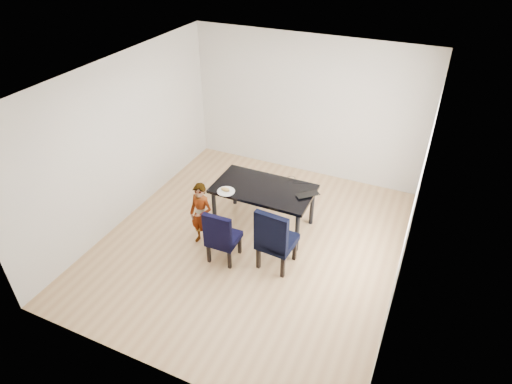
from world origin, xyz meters
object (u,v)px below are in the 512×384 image
at_px(chair_left, 224,234).
at_px(chair_right, 277,236).
at_px(dining_table, 263,207).
at_px(plate, 226,191).
at_px(laptop, 306,193).
at_px(child, 201,215).

relative_size(chair_left, chair_right, 0.87).
bearing_deg(dining_table, chair_left, -102.68).
xyz_separation_m(plate, laptop, (1.18, 0.46, 0.01)).
distance_m(chair_left, chair_right, 0.80).
height_order(chair_left, laptop, chair_left).
relative_size(dining_table, chair_right, 1.53).
height_order(dining_table, plate, plate).
bearing_deg(dining_table, laptop, 9.14).
height_order(chair_right, plate, chair_right).
distance_m(chair_right, laptop, 0.93).
height_order(chair_right, child, child).
xyz_separation_m(dining_table, plate, (-0.50, -0.35, 0.38)).
height_order(plate, laptop, laptop).
relative_size(dining_table, child, 1.47).
height_order(dining_table, chair_right, chair_right).
bearing_deg(chair_right, plate, 162.08).
distance_m(dining_table, chair_left, 1.01).
bearing_deg(plate, dining_table, 35.22).
relative_size(chair_right, laptop, 2.84).
bearing_deg(child, chair_right, 7.11).
bearing_deg(chair_left, plate, 112.19).
height_order(dining_table, chair_left, chair_left).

